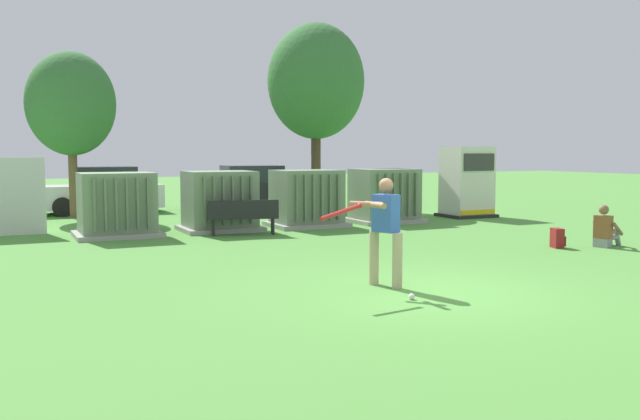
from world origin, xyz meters
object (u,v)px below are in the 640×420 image
transformer_mid_west (220,202)px  park_bench (243,215)px  transformer_east (384,196)px  batter (383,226)px  transformer_west (117,206)px  sports_ball (412,297)px  parked_car_right_of_center (249,189)px  generator_enclosure (467,182)px  seated_spectator (605,230)px  transformer_mid_east (307,199)px  backpack (558,238)px  parked_car_left_of_center (100,191)px

transformer_mid_west → park_bench: (0.23, -1.28, -0.25)m
transformer_east → batter: 9.97m
transformer_west → sports_ball: size_ratio=23.33×
parked_car_right_of_center → sports_ball: bearing=-101.1°
transformer_mid_west → generator_enclosure: 8.51m
transformer_west → transformer_mid_west: 2.74m
sports_ball → park_bench: bearing=88.1°
seated_spectator → park_bench: bearing=140.6°
transformer_west → transformer_east: same height
batter → seated_spectator: batter is taller
transformer_mid_east → sports_ball: size_ratio=23.33×
park_bench → backpack: bearing=-42.6°
transformer_west → transformer_mid_east: same height
batter → parked_car_right_of_center: bearing=78.5°
transformer_mid_east → parked_car_left_of_center: same height
transformer_mid_west → batter: size_ratio=1.21×
transformer_west → seated_spectator: bearing=-34.6°
transformer_east → seated_spectator: transformer_east is taller
transformer_mid_west → sports_ball: bearing=-90.2°
seated_spectator → batter: bearing=-165.4°
park_bench → seated_spectator: bearing=-39.4°
parked_car_left_of_center → seated_spectator: bearing=-56.3°
transformer_west → transformer_east: (7.91, 0.10, 0.00)m
park_bench → transformer_west: bearing=158.6°
transformer_mid_east → batter: bearing=-106.4°
transformer_mid_east → generator_enclosure: (5.94, 0.37, 0.35)m
transformer_east → park_bench: 5.11m
parked_car_right_of_center → backpack: bearing=-77.9°
transformer_mid_east → parked_car_right_of_center: bearing=85.2°
generator_enclosure → backpack: 7.29m
generator_enclosure → parked_car_right_of_center: bearing=131.5°
sports_ball → seated_spectator: size_ratio=0.09×
transformer_mid_west → backpack: (5.86, -6.45, -0.57)m
sports_ball → backpack: backpack is taller
transformer_mid_west → transformer_west: bearing=-177.5°
transformer_mid_west → transformer_east: size_ratio=1.00×
transformer_east → parked_car_right_of_center: same height
transformer_mid_west → backpack: bearing=-47.7°
parked_car_right_of_center → generator_enclosure: bearing=-48.5°
generator_enclosure → seated_spectator: generator_enclosure is taller
park_bench → parked_car_left_of_center: parked_car_left_of_center is taller
generator_enclosure → transformer_mid_east: bearing=-176.5°
park_bench → backpack: (5.62, -5.17, -0.32)m
parked_car_left_of_center → parked_car_right_of_center: 5.33m
transformer_west → generator_enclosure: generator_enclosure is taller
transformer_mid_east → seated_spectator: size_ratio=2.18×
batter → sports_ball: (-0.10, -0.98, -0.93)m
generator_enclosure → parked_car_left_of_center: 12.58m
transformer_east → backpack: (0.68, -6.42, -0.57)m
parked_car_left_of_center → transformer_west: bearing=-94.3°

